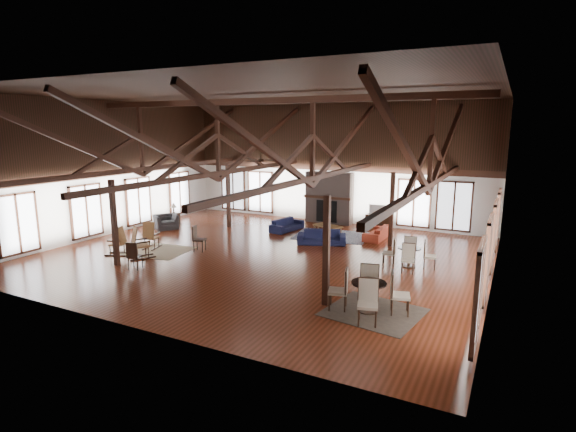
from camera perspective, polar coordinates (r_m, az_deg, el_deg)
The scene contains 31 objects.
floor at distance 17.35m, azimuth -3.10°, elevation -4.93°, with size 16.00×16.00×0.00m, color #592212.
ceiling at distance 16.72m, azimuth -3.32°, elevation 15.24°, with size 16.00×14.00×0.02m, color black.
wall_back at distance 23.06m, azimuth 5.63°, elevation 6.62°, with size 16.00×0.02×6.00m, color white.
wall_front at distance 11.34m, azimuth -21.28°, elevation 1.24°, with size 16.00×0.02×6.00m, color white.
wall_left at distance 21.90m, azimuth -21.70°, elevation 5.65°, with size 0.02×14.00×6.00m, color white.
wall_right at distance 14.52m, azimuth 25.27°, elevation 2.95°, with size 0.02×14.00×6.00m, color white.
roof_truss at distance 16.69m, azimuth -3.24°, elevation 8.48°, with size 15.60×14.07×3.14m.
post_grid at distance 16.99m, azimuth -3.15°, elevation 0.02°, with size 8.16×7.16×3.05m.
fireplace at distance 22.96m, azimuth 5.25°, elevation 2.30°, with size 2.50×0.69×2.60m.
ceiling_fan at distance 15.60m, azimuth -3.49°, elevation 7.20°, with size 1.60×1.60×0.75m.
sofa_navy_front at distance 18.89m, azimuth 4.29°, elevation -2.69°, with size 2.01×0.79×0.59m, color #131634.
sofa_navy_left at distance 21.30m, azimuth -0.15°, elevation -1.12°, with size 0.73×1.88×0.55m, color black.
sofa_orange at distance 20.12m, azimuth 11.20°, elevation -2.08°, with size 0.73×1.87×0.54m, color #A2331F.
coffee_table at distance 20.24m, azimuth 5.07°, elevation -1.34°, with size 1.44×1.08×0.50m.
vase at distance 20.26m, azimuth 5.24°, elevation -0.90°, with size 0.17×0.17×0.18m, color #B2B2B2.
armchair at distance 22.41m, azimuth -15.24°, elevation -0.72°, with size 1.06×0.92×0.69m, color #302F32.
side_table_lamp at distance 23.35m, azimuth -14.28°, elevation -0.01°, with size 0.44×0.44×1.12m.
rocking_chair_a at distance 18.86m, azimuth -17.10°, elevation -2.45°, with size 0.68×0.96×1.12m.
rocking_chair_b at distance 17.64m, azimuth -18.51°, elevation -3.34°, with size 0.92×1.05×1.20m.
rocking_chair_c at distance 18.35m, azimuth -20.64°, elevation -3.08°, with size 0.96×0.72×1.10m.
side_chair_a at distance 18.04m, azimuth -11.48°, elevation -2.55°, with size 0.54×0.54×1.03m.
side_chair_b at distance 16.30m, azimuth -19.05°, elevation -4.54°, with size 0.51×0.51×0.98m.
cafe_table_near at distance 12.19m, azimuth 10.21°, elevation -9.39°, with size 2.20×2.20×1.12m.
cafe_table_far at distance 16.32m, azimuth 15.13°, elevation -4.59°, with size 1.89×1.89×0.97m.
cup_near at distance 12.12m, azimuth 10.27°, elevation -8.03°, with size 0.12×0.12×0.10m, color #B2B2B2.
cup_far at distance 16.25m, azimuth 15.42°, elevation -3.71°, with size 0.12×0.12×0.10m, color #B2B2B2.
tv_console at distance 22.39m, azimuth 11.45°, elevation -0.64°, with size 1.25×0.47×0.62m, color black.
television at distance 22.29m, azimuth 11.43°, elevation 0.80°, with size 0.89×0.12×0.51m, color #B2B2B2.
rug_tan at distance 18.63m, azimuth -16.42°, elevation -4.24°, with size 2.54×2.00×0.01m, color tan.
rug_navy at distance 20.40m, azimuth 5.51°, elevation -2.50°, with size 3.19×2.39×0.01m, color #171D42.
rug_dark at distance 12.37m, azimuth 10.81°, elevation -11.88°, with size 2.35×2.14×0.01m, color black.
Camera 1 is at (8.40, -14.41, 4.80)m, focal length 28.00 mm.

